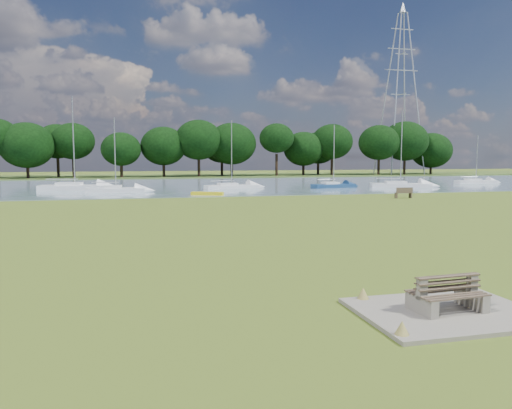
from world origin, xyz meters
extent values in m
plane|color=#5E6321|center=(0.00, 0.00, 0.00)|extent=(220.00, 220.00, 0.00)
cube|color=gray|center=(0.00, 42.00, 0.00)|extent=(220.00, 40.00, 0.10)
cube|color=#4C6626|center=(0.00, 72.00, 0.00)|extent=(220.00, 20.00, 0.40)
cube|color=gray|center=(0.00, -14.00, 0.05)|extent=(4.20, 3.20, 0.10)
cube|color=gray|center=(-0.72, -14.05, 0.31)|extent=(0.27, 1.02, 0.42)
cube|color=gray|center=(-0.72, -14.05, 0.69)|extent=(0.22, 0.19, 0.53)
cube|color=gray|center=(0.72, -13.95, 0.31)|extent=(0.27, 1.02, 0.42)
cube|color=gray|center=(0.72, -13.95, 0.69)|extent=(0.22, 0.19, 0.53)
cube|color=brown|center=(0.02, -14.32, 0.53)|extent=(1.74, 0.49, 0.04)
cube|color=brown|center=(0.00, -14.08, 0.82)|extent=(1.73, 0.24, 0.42)
cube|color=brown|center=(-0.02, -13.68, 0.53)|extent=(1.74, 0.49, 0.04)
cube|color=brown|center=(0.00, -13.92, 0.82)|extent=(1.73, 0.24, 0.42)
cube|color=brown|center=(16.18, 16.68, 0.25)|extent=(0.12, 0.49, 0.50)
cube|color=brown|center=(17.58, 16.58, 0.25)|extent=(0.12, 0.49, 0.50)
cube|color=brown|center=(16.88, 16.63, 0.50)|extent=(1.65, 0.60, 0.05)
cube|color=brown|center=(16.87, 16.41, 0.75)|extent=(1.62, 0.17, 0.48)
cube|color=yellow|center=(-0.09, 24.00, 0.21)|extent=(3.19, 1.91, 0.32)
cylinder|color=#A6A9AF|center=(44.67, 67.49, 16.61)|extent=(0.26, 0.26, 32.82)
cylinder|color=#A6A9AF|center=(49.68, 67.49, 16.61)|extent=(0.26, 0.26, 32.82)
cylinder|color=#A6A9AF|center=(44.67, 72.51, 16.61)|extent=(0.26, 0.26, 32.82)
cylinder|color=#A6A9AF|center=(49.68, 72.51, 16.61)|extent=(0.26, 0.26, 32.82)
cube|color=#A6A9AF|center=(47.17, 70.00, 21.53)|extent=(7.53, 0.16, 0.16)
cube|color=#A6A9AF|center=(47.17, 70.00, 25.80)|extent=(6.24, 0.16, 0.16)
cube|color=#A6A9AF|center=(47.17, 70.00, 29.74)|extent=(4.95, 0.16, 0.16)
cone|color=#A6A9AF|center=(47.17, 70.00, 34.09)|extent=(1.29, 1.29, 2.15)
cylinder|color=black|center=(-23.00, 68.00, 2.03)|extent=(0.48, 0.48, 3.67)
ellipsoid|color=black|center=(-23.00, 68.00, 6.52)|extent=(6.73, 6.73, 5.72)
cylinder|color=black|center=(-16.00, 68.00, 2.17)|extent=(0.48, 0.48, 3.95)
ellipsoid|color=black|center=(-16.00, 68.00, 7.00)|extent=(7.69, 7.69, 6.54)
cylinder|color=black|center=(-9.00, 68.00, 1.76)|extent=(0.48, 0.48, 3.12)
ellipsoid|color=black|center=(-9.00, 68.00, 5.57)|extent=(8.65, 8.65, 7.36)
cylinder|color=black|center=(-2.00, 68.00, 1.90)|extent=(0.48, 0.48, 3.39)
ellipsoid|color=black|center=(-2.00, 68.00, 6.04)|extent=(6.73, 6.73, 5.72)
cylinder|color=black|center=(5.00, 68.00, 2.03)|extent=(0.48, 0.48, 3.67)
ellipsoid|color=black|center=(5.00, 68.00, 6.52)|extent=(7.69, 7.69, 6.54)
cylinder|color=black|center=(12.00, 68.00, 2.17)|extent=(0.48, 0.48, 3.95)
ellipsoid|color=black|center=(12.00, 68.00, 7.00)|extent=(8.65, 8.65, 7.36)
cylinder|color=black|center=(19.00, 68.00, 1.76)|extent=(0.48, 0.48, 3.12)
ellipsoid|color=black|center=(19.00, 68.00, 5.57)|extent=(6.73, 6.73, 5.72)
cylinder|color=black|center=(26.00, 68.00, 1.90)|extent=(0.48, 0.48, 3.39)
ellipsoid|color=black|center=(26.00, 68.00, 6.04)|extent=(7.69, 7.69, 6.54)
cylinder|color=black|center=(33.00, 68.00, 2.03)|extent=(0.48, 0.48, 3.67)
ellipsoid|color=black|center=(33.00, 68.00, 6.52)|extent=(8.65, 8.65, 7.36)
cylinder|color=black|center=(40.00, 68.00, 2.17)|extent=(0.48, 0.48, 3.95)
ellipsoid|color=black|center=(40.00, 68.00, 7.00)|extent=(6.73, 6.73, 5.72)
cylinder|color=black|center=(47.00, 68.00, 1.76)|extent=(0.48, 0.48, 3.12)
ellipsoid|color=black|center=(47.00, 68.00, 5.57)|extent=(7.69, 7.69, 6.54)
cylinder|color=black|center=(54.00, 68.00, 1.90)|extent=(0.48, 0.48, 3.39)
ellipsoid|color=black|center=(54.00, 68.00, 6.04)|extent=(8.65, 8.65, 7.36)
cube|color=navy|center=(16.36, 31.65, 0.38)|extent=(5.75, 2.64, 0.66)
cube|color=white|center=(15.93, 31.56, 0.78)|extent=(2.15, 1.59, 0.42)
cylinder|color=#A5A8AD|center=(16.36, 31.65, 4.04)|extent=(0.11, 0.11, 7.03)
cube|color=white|center=(-13.40, 34.87, 0.45)|extent=(7.91, 3.16, 0.79)
cube|color=white|center=(-14.01, 34.95, 0.93)|extent=(2.90, 2.04, 0.51)
cylinder|color=#A5A8AD|center=(-13.40, 34.87, 5.53)|extent=(0.14, 0.14, 9.84)
cube|color=white|center=(24.82, 30.78, 0.39)|extent=(7.39, 4.11, 0.69)
cube|color=white|center=(24.28, 30.96, 0.81)|extent=(2.86, 2.27, 0.44)
cylinder|color=#A5A8AD|center=(24.82, 30.78, 5.03)|extent=(0.12, 0.12, 8.97)
cube|color=white|center=(-8.85, 30.04, 0.39)|extent=(6.14, 2.11, 0.67)
cube|color=white|center=(-9.33, 30.08, 0.79)|extent=(2.20, 1.47, 0.43)
cylinder|color=#A5A8AD|center=(-8.85, 30.04, 4.20)|extent=(0.12, 0.12, 7.33)
cube|color=white|center=(4.19, 33.18, 0.35)|extent=(6.56, 2.73, 0.61)
cube|color=white|center=(3.68, 33.10, 0.72)|extent=(2.41, 1.72, 0.39)
cylinder|color=#A5A8AD|center=(4.19, 33.18, 4.23)|extent=(0.10, 0.10, 7.50)
cube|color=white|center=(39.57, 35.92, 0.36)|extent=(5.91, 2.12, 0.62)
cube|color=white|center=(39.11, 35.96, 0.73)|extent=(2.13, 1.45, 0.40)
cylinder|color=#A5A8AD|center=(39.57, 35.92, 3.63)|extent=(0.11, 0.11, 6.27)
camera|label=1|loc=(-7.28, -24.20, 3.77)|focal=35.00mm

